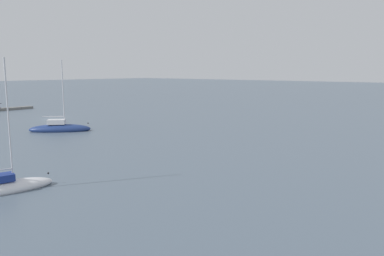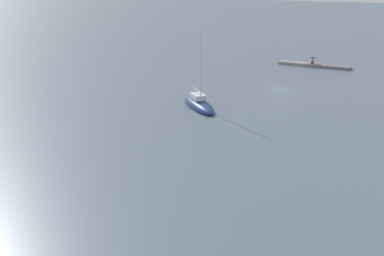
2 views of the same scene
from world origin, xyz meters
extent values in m
plane|color=slate|center=(0.00, 0.00, 0.00)|extent=(500.00, 500.00, 0.00)
cube|color=slate|center=(-5.29, -20.33, 0.26)|extent=(2.59, 1.95, 0.53)
cube|color=slate|center=(-2.64, -20.33, 0.26)|extent=(2.59, 1.95, 0.53)
cube|color=slate|center=(0.00, -20.33, 0.26)|extent=(2.59, 1.95, 0.53)
cube|color=gray|center=(2.64, -20.33, 0.26)|extent=(2.59, 1.95, 0.53)
cube|color=gray|center=(5.29, -20.33, 0.26)|extent=(2.59, 1.95, 0.53)
cube|color=#1E2333|center=(0.36, -20.08, 0.61)|extent=(0.37, 0.43, 0.16)
cube|color=maroon|center=(0.36, -20.36, 0.79)|extent=(0.40, 0.23, 0.52)
sphere|color=tan|center=(0.36, -20.36, 1.15)|extent=(0.22, 0.22, 0.22)
cylinder|color=black|center=(0.36, -20.36, 1.05)|extent=(0.02, 0.02, 1.05)
cone|color=black|center=(0.36, -20.36, 1.63)|extent=(1.20, 1.20, 0.21)
sphere|color=black|center=(0.36, -20.36, 1.77)|extent=(0.05, 0.05, 0.05)
ellipsoid|color=navy|center=(6.22, 14.02, 0.30)|extent=(7.83, 7.37, 1.44)
cube|color=silver|center=(6.53, 13.74, 1.35)|extent=(2.70, 2.63, 0.66)
cylinder|color=silver|center=(5.72, 14.47, 5.44)|extent=(0.14, 0.14, 8.86)
cylinder|color=silver|center=(6.81, 13.49, 2.09)|extent=(2.25, 2.04, 0.11)
sphere|color=black|center=(3.35, 16.59, 1.08)|extent=(0.19, 0.19, 0.19)
camera|label=1|loc=(33.42, 61.81, 8.45)|focal=35.07mm
camera|label=2|loc=(-19.03, 62.77, 15.91)|focal=41.82mm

